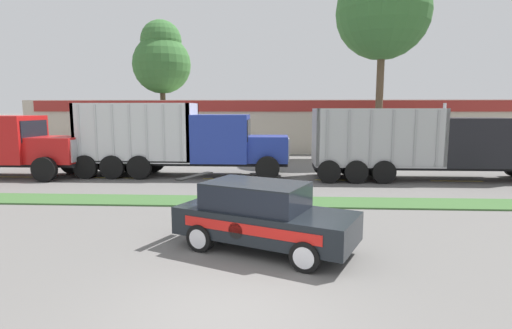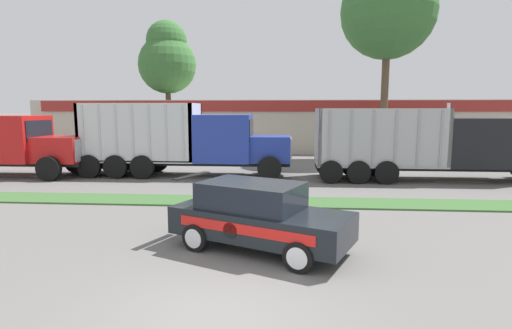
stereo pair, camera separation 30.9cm
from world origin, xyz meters
The scene contains 13 objects.
ground_plane centered at (0.00, 0.00, 0.00)m, with size 600.00×600.00×0.00m, color slate.
grass_verge centered at (0.00, 7.83, 0.03)m, with size 120.00×1.62×0.06m, color #3D6633.
centre_line_2 centered at (-12.39, 12.63, 0.00)m, with size 2.40×0.14×0.01m, color yellow.
centre_line_3 centered at (-6.99, 12.63, 0.00)m, with size 2.40×0.14×0.01m, color yellow.
centre_line_4 centered at (-1.59, 12.63, 0.00)m, with size 2.40×0.14×0.01m, color yellow.
centre_line_5 centered at (3.81, 12.63, 0.00)m, with size 2.40×0.14×0.01m, color yellow.
centre_line_6 centered at (9.21, 12.63, 0.00)m, with size 2.40×0.14×0.01m, color yellow.
dump_truck_lead centered at (8.92, 12.97, 1.56)m, with size 11.40×2.60×3.61m.
dump_truck_far_right centered at (-3.20, 13.47, 1.64)m, with size 10.43×2.56×3.63m.
rally_car centered at (0.45, 2.99, 0.84)m, with size 4.56×3.30×1.65m.
store_building_backdrop centered at (0.12, 29.49, 2.01)m, with size 37.57×12.10×4.02m.
tree_behind_left centered at (-8.35, 25.52, 7.27)m, with size 4.54×4.54×10.25m.
tree_behind_centre centered at (7.41, 20.46, 10.00)m, with size 5.93×5.93×13.88m.
Camera 2 is at (1.11, -6.22, 3.34)m, focal length 28.00 mm.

